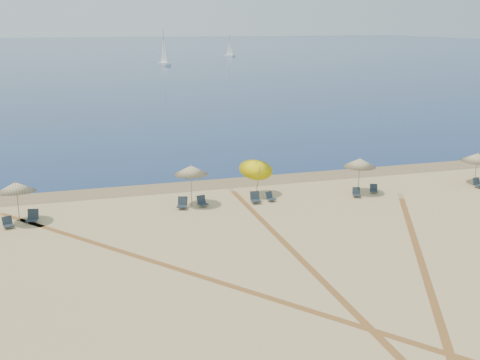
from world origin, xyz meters
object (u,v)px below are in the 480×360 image
(chair_3, at_px, (33,217))
(sailboat_2, at_px, (230,50))
(chair_10, at_px, (478,183))
(chair_2, at_px, (8,223))
(sailboat_0, at_px, (164,54))
(umbrella_5, at_px, (478,157))
(chair_6, at_px, (255,198))
(chair_4, at_px, (182,204))
(umbrella_3, at_px, (256,166))
(chair_5, at_px, (202,202))
(umbrella_1, at_px, (16,187))
(chair_9, at_px, (374,189))
(chair_8, at_px, (356,193))
(umbrella_4, at_px, (360,163))
(chair_7, at_px, (270,197))
(umbrella_2, at_px, (191,170))

(chair_3, bearing_deg, sailboat_2, 81.46)
(chair_3, relative_size, chair_10, 1.16)
(chair_2, relative_size, sailboat_0, 0.08)
(umbrella_5, relative_size, chair_6, 3.12)
(chair_3, relative_size, chair_4, 0.96)
(umbrella_3, xyz_separation_m, chair_5, (-3.84, -1.11, -1.72))
(umbrella_1, relative_size, chair_6, 3.47)
(umbrella_5, bearing_deg, chair_9, -179.53)
(chair_3, xyz_separation_m, chair_10, (28.98, -1.05, -0.03))
(chair_8, bearing_deg, umbrella_3, -178.59)
(umbrella_5, relative_size, sailboat_2, 0.33)
(umbrella_1, relative_size, sailboat_0, 0.27)
(sailboat_0, bearing_deg, chair_8, -103.29)
(chair_3, distance_m, chair_4, 8.62)
(chair_5, distance_m, sailboat_0, 117.33)
(umbrella_4, bearing_deg, umbrella_1, 179.54)
(umbrella_3, height_order, sailboat_0, sailboat_0)
(umbrella_3, xyz_separation_m, chair_6, (-0.47, -1.35, -1.70))
(chair_9, height_order, sailboat_2, sailboat_2)
(umbrella_3, xyz_separation_m, sailboat_2, (36.57, 146.60, 0.08))
(sailboat_0, bearing_deg, chair_4, -108.84)
(umbrella_4, xyz_separation_m, chair_4, (-11.81, 0.10, -1.79))
(chair_7, bearing_deg, umbrella_4, -20.99)
(sailboat_2, bearing_deg, umbrella_3, -124.62)
(chair_5, height_order, sailboat_0, sailboat_0)
(umbrella_1, distance_m, chair_6, 14.08)
(chair_4, bearing_deg, umbrella_4, 18.43)
(umbrella_2, bearing_deg, chair_6, -8.49)
(umbrella_1, relative_size, chair_5, 3.32)
(chair_8, distance_m, sailboat_0, 117.39)
(umbrella_2, relative_size, sailboat_0, 0.29)
(chair_4, bearing_deg, umbrella_3, 31.96)
(chair_2, bearing_deg, umbrella_4, -17.52)
(chair_6, bearing_deg, umbrella_4, 3.67)
(chair_10, relative_size, sailboat_0, 0.08)
(umbrella_5, height_order, chair_5, umbrella_5)
(umbrella_2, height_order, umbrella_5, umbrella_2)
(chair_7, bearing_deg, chair_3, 159.02)
(chair_6, height_order, chair_7, chair_6)
(umbrella_4, relative_size, sailboat_2, 0.35)
(chair_2, distance_m, sailboat_0, 119.88)
(chair_4, bearing_deg, chair_5, 21.96)
(umbrella_3, height_order, umbrella_4, umbrella_3)
(chair_7, bearing_deg, chair_2, 161.13)
(umbrella_1, bearing_deg, chair_4, -0.44)
(sailboat_0, bearing_deg, sailboat_2, 38.86)
(chair_4, bearing_deg, chair_2, -157.38)
(umbrella_3, relative_size, chair_4, 3.23)
(chair_6, xyz_separation_m, chair_9, (8.21, -0.18, -0.05))
(chair_5, bearing_deg, chair_7, -15.38)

